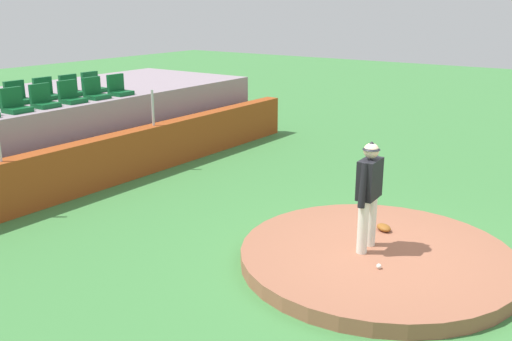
% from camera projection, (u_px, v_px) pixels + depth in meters
% --- Properties ---
extents(ground_plane, '(60.00, 60.00, 0.00)m').
position_uv_depth(ground_plane, '(376.00, 264.00, 8.85)').
color(ground_plane, '#3F803E').
extents(pitchers_mound, '(4.22, 4.22, 0.22)m').
position_uv_depth(pitchers_mound, '(376.00, 257.00, 8.81)').
color(pitchers_mound, '#995D44').
rests_on(pitchers_mound, ground_plane).
extents(pitcher, '(0.69, 0.28, 1.72)m').
position_uv_depth(pitcher, '(369.00, 188.00, 8.57)').
color(pitcher, white).
rests_on(pitcher, pitchers_mound).
extents(baseball, '(0.07, 0.07, 0.07)m').
position_uv_depth(baseball, '(379.00, 266.00, 8.17)').
color(baseball, white).
rests_on(baseball, pitchers_mound).
extents(fielding_glove, '(0.34, 0.36, 0.11)m').
position_uv_depth(fielding_glove, '(384.00, 228.00, 9.53)').
color(fielding_glove, brown).
rests_on(fielding_glove, pitchers_mound).
extents(brick_barrier, '(13.83, 0.40, 1.09)m').
position_uv_depth(brick_barrier, '(96.00, 164.00, 12.31)').
color(brick_barrier, '#9C4319').
rests_on(brick_barrier, ground_plane).
extents(fence_post_right, '(0.06, 0.06, 0.85)m').
position_uv_depth(fence_post_right, '(153.00, 108.00, 13.43)').
color(fence_post_right, silver).
rests_on(fence_post_right, brick_barrier).
extents(bleacher_platform, '(12.91, 4.27, 1.72)m').
position_uv_depth(bleacher_platform, '(20.00, 134.00, 13.73)').
color(bleacher_platform, gray).
rests_on(bleacher_platform, ground_plane).
extents(stadium_chair_1, '(0.48, 0.44, 0.50)m').
position_uv_depth(stadium_chair_1, '(15.00, 104.00, 11.76)').
color(stadium_chair_1, '#105829').
rests_on(stadium_chair_1, bleacher_platform).
extents(stadium_chair_2, '(0.48, 0.44, 0.50)m').
position_uv_depth(stadium_chair_2, '(43.00, 100.00, 12.31)').
color(stadium_chair_2, '#105829').
rests_on(stadium_chair_2, bleacher_platform).
extents(stadium_chair_3, '(0.48, 0.44, 0.50)m').
position_uv_depth(stadium_chair_3, '(71.00, 96.00, 12.86)').
color(stadium_chair_3, '#105829').
rests_on(stadium_chair_3, bleacher_platform).
extents(stadium_chair_4, '(0.48, 0.44, 0.50)m').
position_uv_depth(stadium_chair_4, '(95.00, 92.00, 13.41)').
color(stadium_chair_4, '#105829').
rests_on(stadium_chair_4, bleacher_platform).
extents(stadium_chair_5, '(0.48, 0.44, 0.50)m').
position_uv_depth(stadium_chair_5, '(119.00, 89.00, 13.94)').
color(stadium_chair_5, '#105829').
rests_on(stadium_chair_5, bleacher_platform).
extents(stadium_chair_8, '(0.48, 0.44, 0.50)m').
position_uv_depth(stadium_chair_8, '(18.00, 96.00, 12.78)').
color(stadium_chair_8, '#105829').
rests_on(stadium_chair_8, bleacher_platform).
extents(stadium_chair_9, '(0.48, 0.44, 0.50)m').
position_uv_depth(stadium_chair_9, '(46.00, 92.00, 13.36)').
color(stadium_chair_9, '#105829').
rests_on(stadium_chair_9, bleacher_platform).
extents(stadium_chair_10, '(0.48, 0.44, 0.50)m').
position_uv_depth(stadium_chair_10, '(71.00, 89.00, 13.86)').
color(stadium_chair_10, '#105829').
rests_on(stadium_chair_10, bleacher_platform).
extents(stadium_chair_11, '(0.48, 0.44, 0.50)m').
position_uv_depth(stadium_chair_11, '(93.00, 86.00, 14.43)').
color(stadium_chair_11, '#105829').
rests_on(stadium_chair_11, bleacher_platform).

